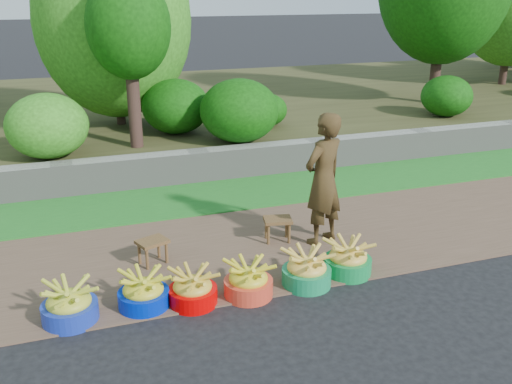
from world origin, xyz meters
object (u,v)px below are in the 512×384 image
object	(u,v)px
basin_d	(248,281)
basin_f	(348,259)
vendor_woman	(323,179)
basin_a	(69,305)
basin_b	(143,292)
stool_left	(152,245)
stool_right	(278,223)
basin_e	(307,270)
basin_c	(193,289)

from	to	relation	value
basin_d	basin_f	xyz separation A→B (m)	(1.26, 0.10, 0.01)
basin_d	vendor_woman	world-z (taller)	vendor_woman
basin_a	basin_d	world-z (taller)	basin_a
basin_b	stool_left	xyz separation A→B (m)	(0.26, 0.94, 0.09)
basin_b	basin_f	size ratio (longest dim) A/B	0.96
vendor_woman	stool_left	bearing A→B (deg)	-27.25
basin_a	vendor_woman	size ratio (longest dim) A/B	0.32
basin_a	stool_right	xyz separation A→B (m)	(2.66, 1.08, 0.08)
stool_right	basin_f	bearing A→B (deg)	-67.37
basin_d	stool_left	bearing A→B (deg)	128.57
stool_right	stool_left	bearing A→B (deg)	-175.95
stool_left	vendor_woman	bearing A→B (deg)	-2.35
basin_e	vendor_woman	distance (m)	1.36
basin_b	basin_c	distance (m)	0.51
basin_f	stool_right	world-z (taller)	basin_f
basin_c	basin_e	bearing A→B (deg)	-1.09
basin_b	stool_left	bearing A→B (deg)	74.80
stool_left	stool_right	distance (m)	1.66
basin_d	stool_right	size ratio (longest dim) A/B	1.31
basin_f	stool_left	size ratio (longest dim) A/B	1.33
basin_a	basin_f	size ratio (longest dim) A/B	1.00
vendor_woman	basin_e	bearing A→B (deg)	31.66
basin_b	basin_f	bearing A→B (deg)	-0.74
basin_e	stool_right	bearing A→B (deg)	84.73
basin_a	basin_c	world-z (taller)	basin_a
basin_d	basin_b	bearing A→B (deg)	173.36
basin_a	vendor_woman	bearing A→B (deg)	15.29
basin_b	stool_right	xyz separation A→B (m)	(1.92, 1.06, 0.09)
stool_left	stool_right	bearing A→B (deg)	4.05
basin_b	basin_e	world-z (taller)	basin_e
basin_b	basin_e	distance (m)	1.81
stool_right	basin_c	bearing A→B (deg)	-140.72
basin_d	stool_right	bearing A→B (deg)	55.99
stool_left	basin_c	bearing A→B (deg)	-76.64
stool_left	stool_right	xyz separation A→B (m)	(1.66, 0.12, 0.01)
basin_a	basin_b	size ratio (longest dim) A/B	1.04
basin_c	vendor_woman	size ratio (longest dim) A/B	0.30
basin_d	stool_left	xyz separation A→B (m)	(-0.86, 1.07, 0.09)
stool_right	basin_b	bearing A→B (deg)	-151.01
basin_b	vendor_woman	size ratio (longest dim) A/B	0.31
basin_a	stool_right	world-z (taller)	basin_a
basin_b	basin_e	size ratio (longest dim) A/B	0.96
basin_c	vendor_woman	distance (m)	2.28
basin_d	stool_right	distance (m)	1.44
basin_c	stool_right	bearing A→B (deg)	39.28
basin_a	basin_f	bearing A→B (deg)	-0.22
basin_e	stool_left	xyz separation A→B (m)	(-1.55, 1.06, 0.08)
basin_e	stool_left	bearing A→B (deg)	145.57
basin_b	basin_f	xyz separation A→B (m)	(2.37, -0.03, 0.01)
basin_b	stool_right	world-z (taller)	basin_b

